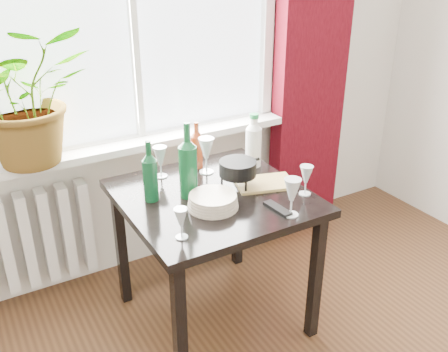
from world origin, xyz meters
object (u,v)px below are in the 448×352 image
wineglass_back_left (160,162)px  plate_stack (213,201)px  bottle_amber (197,145)px  cleaning_bottle (254,140)px  wineglass_back_center (206,155)px  cutting_board (265,183)px  potted_plant (27,96)px  radiator (16,243)px  wine_bottle_left (150,171)px  wineglass_far_right (306,180)px  wine_bottle_right (188,160)px  wineglass_front_left (181,223)px  wineglass_front_right (292,197)px  table (213,211)px  fondue_pot (238,174)px  tv_remote (278,209)px

wineglass_back_left → plate_stack: (0.07, -0.42, -0.05)m
bottle_amber → cleaning_bottle: cleaning_bottle is taller
wineglass_back_center → cutting_board: wineglass_back_center is taller
potted_plant → cutting_board: size_ratio=2.36×
wineglass_back_center → potted_plant: bearing=156.5°
radiator → wine_bottle_left: bearing=-43.1°
wine_bottle_left → bottle_amber: wine_bottle_left is taller
wineglass_far_right → plate_stack: size_ratio=0.65×
wine_bottle_right → wineglass_front_left: size_ratio=2.69×
wineglass_front_right → plate_stack: bearing=138.4°
cleaning_bottle → plate_stack: cleaning_bottle is taller
table → cleaning_bottle: cleaning_bottle is taller
wineglass_back_center → cutting_board: size_ratio=0.70×
fondue_pot → wineglass_back_center: bearing=114.6°
tv_remote → wineglass_far_right: bearing=12.1°
wine_bottle_right → wineglass_front_left: bearing=-120.9°
wineglass_back_center → wineglass_far_right: bearing=-57.5°
radiator → wine_bottle_left: wine_bottle_left is taller
wineglass_front_right → wineglass_far_right: wineglass_front_right is taller
radiator → wine_bottle_right: wine_bottle_right is taller
bottle_amber → tv_remote: 0.62m
radiator → bottle_amber: bearing=-18.8°
potted_plant → cleaning_bottle: (1.02, -0.38, -0.29)m
wineglass_front_right → potted_plant: bearing=133.8°
wineglass_far_right → wineglass_front_right: bearing=-144.7°
wine_bottle_left → tv_remote: wine_bottle_left is taller
wine_bottle_left → cleaning_bottle: size_ratio=1.00×
potted_plant → wine_bottle_left: bearing=-49.5°
wine_bottle_right → wineglass_back_center: bearing=44.0°
wineglass_back_left → potted_plant: bearing=154.1°
cleaning_bottle → wineglass_far_right: cleaning_bottle is taller
radiator → wineglass_front_right: 1.50m
bottle_amber → radiator: bearing=161.2°
wineglass_front_right → wineglass_back_center: 0.59m
wineglass_front_left → wine_bottle_right: bearing=59.1°
cutting_board → fondue_pot: bearing=163.3°
table → wine_bottle_left: wine_bottle_left is taller
wineglass_front_left → fondue_pot: fondue_pot is taller
potted_plant → wineglass_back_left: size_ratio=3.96×
wineglass_back_left → radiator: bearing=155.2°
table → wine_bottle_left: (-0.28, 0.09, 0.24)m
wineglass_far_right → plate_stack: 0.46m
potted_plant → wineglass_far_right: 1.36m
radiator → fondue_pot: (0.99, -0.63, 0.43)m
potted_plant → wineglass_front_left: (0.38, -0.84, -0.37)m
wineglass_back_left → wineglass_front_left: wineglass_back_left is taller
wine_bottle_left → wineglass_front_right: size_ratio=1.62×
potted_plant → wineglass_front_left: bearing=-65.6°
wineglass_far_right → cutting_board: size_ratio=0.54×
potted_plant → cutting_board: potted_plant is taller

